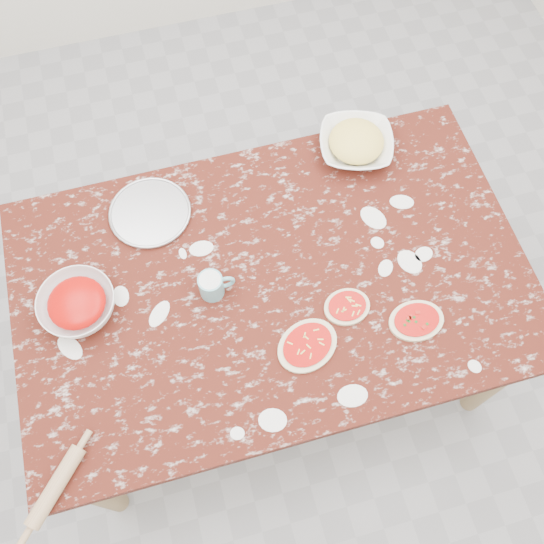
{
  "coord_description": "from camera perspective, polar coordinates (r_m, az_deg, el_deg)",
  "views": [
    {
      "loc": [
        -0.21,
        -0.75,
        2.45
      ],
      "look_at": [
        0.0,
        0.0,
        0.8
      ],
      "focal_mm": 39.56,
      "sensor_mm": 36.0,
      "label": 1
    }
  ],
  "objects": [
    {
      "name": "pizza_right",
      "position": [
        1.86,
        13.56,
        -4.52
      ],
      "size": [
        0.17,
        0.13,
        0.02
      ],
      "color": "beige",
      "rests_on": "worktable"
    },
    {
      "name": "rolling_pin",
      "position": [
        1.78,
        -19.88,
        -18.63
      ],
      "size": [
        0.18,
        0.2,
        0.04
      ],
      "primitive_type": "cylinder",
      "rotation": [
        0.0,
        1.57,
        0.85
      ],
      "color": "tan",
      "rests_on": "worktable"
    },
    {
      "name": "cheese_bowl",
      "position": [
        2.11,
        7.97,
        11.92
      ],
      "size": [
        0.31,
        0.31,
        0.06
      ],
      "primitive_type": "imported",
      "rotation": [
        0.0,
        0.0,
        -0.28
      ],
      "color": "white",
      "rests_on": "worktable"
    },
    {
      "name": "ground",
      "position": [
        2.57,
        0.0,
        -7.65
      ],
      "size": [
        4.0,
        4.0,
        0.0
      ],
      "primitive_type": "plane",
      "color": "gray"
    },
    {
      "name": "pizza_left",
      "position": [
        1.78,
        3.38,
        -7.0
      ],
      "size": [
        0.24,
        0.21,
        0.02
      ],
      "color": "beige",
      "rests_on": "worktable"
    },
    {
      "name": "flour_mug",
      "position": [
        1.82,
        -5.71,
        -1.26
      ],
      "size": [
        0.11,
        0.08,
        0.09
      ],
      "color": "#67AFBA",
      "rests_on": "worktable"
    },
    {
      "name": "worktable",
      "position": [
        1.94,
        0.0,
        -1.68
      ],
      "size": [
        1.6,
        1.0,
        0.75
      ],
      "color": "#3D130C",
      "rests_on": "ground"
    },
    {
      "name": "pizza_tray",
      "position": [
        2.01,
        -11.52,
        5.51
      ],
      "size": [
        0.31,
        0.31,
        0.01
      ],
      "primitive_type": "cylinder",
      "rotation": [
        0.0,
        0.0,
        0.2
      ],
      "color": "#B2B2B7",
      "rests_on": "worktable"
    },
    {
      "name": "sauce_bowl",
      "position": [
        1.88,
        -17.98,
        -2.98
      ],
      "size": [
        0.24,
        0.24,
        0.07
      ],
      "primitive_type": "imported",
      "rotation": [
        0.0,
        0.0,
        -0.05
      ],
      "color": "white",
      "rests_on": "worktable"
    },
    {
      "name": "pizza_mid",
      "position": [
        1.83,
        7.15,
        -3.3
      ],
      "size": [
        0.15,
        0.12,
        0.02
      ],
      "color": "beige",
      "rests_on": "worktable"
    }
  ]
}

